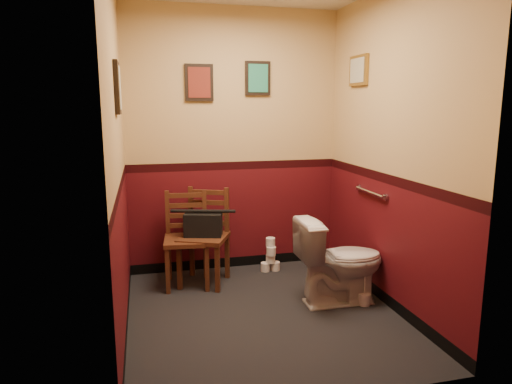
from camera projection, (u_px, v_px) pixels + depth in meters
The scene contains 16 objects.
floor at pixel (263, 314), 3.83m from camera, with size 2.20×2.40×0.00m, color black.
wall_back at pixel (234, 142), 4.72m from camera, with size 2.20×2.70×0.00m, color #4C0C12.
wall_front at pixel (321, 176), 2.44m from camera, with size 2.20×2.70×0.00m, color #4C0C12.
wall_left at pixel (118, 158), 3.32m from camera, with size 2.40×2.70×0.00m, color #4C0C12.
wall_right at pixel (390, 151), 3.84m from camera, with size 2.40×2.70×0.00m, color #4C0C12.
grab_bar at pixel (370, 192), 4.15m from camera, with size 0.05×0.56×0.06m.
framed_print_back_a at pixel (199, 83), 4.51m from camera, with size 0.28×0.04×0.36m.
framed_print_back_b at pixel (258, 78), 4.64m from camera, with size 0.26×0.04×0.34m.
framed_print_left at pixel (118, 88), 3.33m from camera, with size 0.04×0.30×0.38m.
framed_print_right at pixel (358, 70), 4.28m from camera, with size 0.04×0.34×0.28m.
toilet at pixel (340, 261), 4.01m from camera, with size 0.43×0.77×0.76m, color white.
toilet_brush at pixel (364, 298), 4.00m from camera, with size 0.10×0.10×0.37m.
chair_left at pixel (187, 239), 4.41m from camera, with size 0.46×0.46×0.91m.
chair_right at pixel (205, 236), 4.45m from camera, with size 0.58×0.58×0.93m.
handbag at pixel (203, 224), 4.39m from camera, with size 0.39×0.27×0.26m.
tp_stack at pixel (271, 257), 4.81m from camera, with size 0.21×0.13×0.36m.
Camera 1 is at (-0.92, -3.45, 1.72)m, focal length 32.00 mm.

